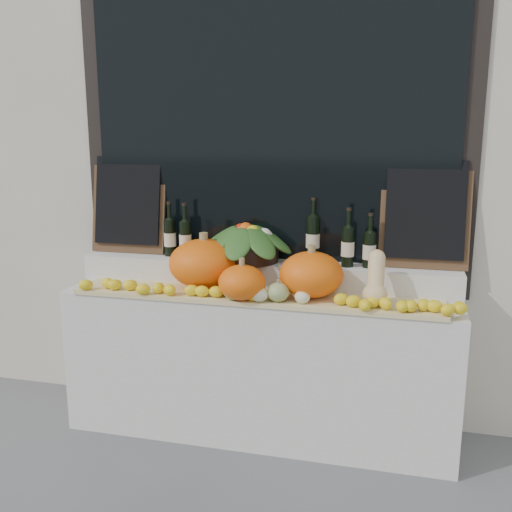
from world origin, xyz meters
TOP-DOWN VIEW (x-y plane):
  - storefront_facade at (0.00, 2.25)m, footprint 7.00×0.94m
  - display_sill at (0.00, 1.52)m, footprint 2.30×0.55m
  - rear_tier at (0.00, 1.68)m, footprint 2.30×0.25m
  - straw_bedding at (0.00, 1.40)m, footprint 2.10×0.32m
  - pumpkin_left at (-0.33, 1.49)m, footprint 0.52×0.52m
  - pumpkin_right at (0.32, 1.44)m, footprint 0.45×0.45m
  - pumpkin_center at (-0.04, 1.30)m, footprint 0.32×0.32m
  - butternut_squash at (0.67, 1.40)m, footprint 0.13×0.20m
  - decorative_gourds at (0.07, 1.29)m, footprint 0.47×0.14m
  - lemon_heap at (0.00, 1.29)m, footprint 2.20×0.16m
  - produce_bowl at (-0.11, 1.66)m, footprint 0.60×0.60m
  - wine_bottle_far_left at (-0.62, 1.69)m, footprint 0.08×0.08m
  - wine_bottle_near_left at (-0.51, 1.66)m, footprint 0.08×0.08m
  - wine_bottle_tall at (0.28, 1.75)m, footprint 0.08×0.08m
  - wine_bottle_near_right at (0.50, 1.66)m, footprint 0.08×0.08m
  - wine_bottle_far_right at (0.62, 1.67)m, footprint 0.08×0.08m
  - chalkboard_left at (-0.92, 1.74)m, footprint 0.50×0.13m
  - chalkboard_right at (0.92, 1.74)m, footprint 0.50×0.13m

SIDE VIEW (x-z plane):
  - display_sill at x=0.00m, z-range 0.00..0.88m
  - straw_bedding at x=0.00m, z-range 0.88..0.90m
  - lemon_heap at x=0.00m, z-range 0.91..0.97m
  - rear_tier at x=0.00m, z-range 0.88..1.04m
  - decorative_gourds at x=0.07m, z-range 0.88..1.04m
  - pumpkin_center at x=-0.04m, z-range 0.91..1.10m
  - butternut_squash at x=0.67m, z-range 0.89..1.17m
  - pumpkin_right at x=0.32m, z-range 0.91..1.16m
  - pumpkin_left at x=-0.33m, z-range 0.91..1.19m
  - wine_bottle_far_right at x=0.62m, z-range 0.99..1.31m
  - produce_bowl at x=-0.11m, z-range 1.04..1.28m
  - wine_bottle_near_left at x=-0.51m, z-range 0.99..1.33m
  - wine_bottle_far_left at x=-0.62m, z-range 0.99..1.33m
  - wine_bottle_near_right at x=0.50m, z-range 0.99..1.33m
  - wine_bottle_tall at x=0.28m, z-range 0.99..1.37m
  - chalkboard_left at x=-0.92m, z-range 1.05..1.67m
  - chalkboard_right at x=0.92m, z-range 1.05..1.67m
  - storefront_facade at x=0.00m, z-range 0.00..4.50m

